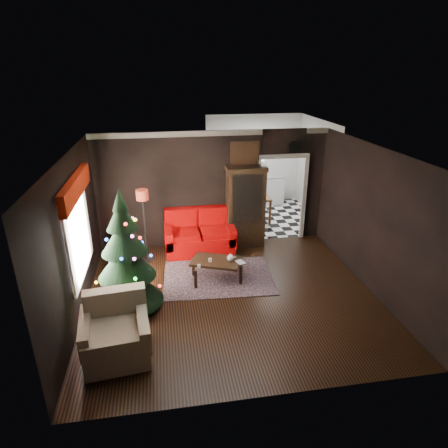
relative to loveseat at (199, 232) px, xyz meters
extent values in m
plane|color=black|center=(0.40, -2.05, -0.50)|extent=(5.50, 5.50, 0.00)
plane|color=white|center=(0.40, -2.05, 2.30)|extent=(5.50, 5.50, 0.00)
plane|color=black|center=(0.40, 0.45, 0.90)|extent=(5.50, 0.00, 5.50)
plane|color=black|center=(0.40, -4.55, 0.90)|extent=(5.50, 0.00, 5.50)
plane|color=black|center=(-2.35, -2.05, 0.90)|extent=(0.00, 5.50, 5.50)
plane|color=black|center=(3.15, -2.05, 0.90)|extent=(0.00, 5.50, 5.50)
cube|color=white|center=(-2.31, -1.85, 0.95)|extent=(0.05, 1.60, 1.40)
cube|color=#931A06|center=(-2.23, -1.85, 1.77)|extent=(0.12, 2.10, 0.35)
plane|color=white|center=(2.10, 1.95, -0.50)|extent=(3.00, 3.00, 0.00)
cube|color=white|center=(2.10, 3.40, 1.20)|extent=(0.70, 0.06, 0.70)
cube|color=#5A3847|center=(0.25, -1.30, -0.49)|extent=(2.36, 1.78, 0.01)
cylinder|color=white|center=(0.07, -1.43, -0.01)|extent=(0.08, 0.08, 0.06)
cylinder|color=silver|center=(-0.18, -1.64, -0.01)|extent=(0.07, 0.07, 0.06)
imported|color=gray|center=(0.60, -1.60, 0.06)|extent=(0.14, 0.07, 0.20)
cylinder|color=white|center=(2.35, 0.40, 1.88)|extent=(0.32, 0.32, 0.06)
cube|color=tan|center=(1.15, 0.41, 1.75)|extent=(0.62, 0.05, 0.52)
cube|color=white|center=(2.10, 3.15, -0.05)|extent=(1.80, 0.60, 0.90)
camera|label=1|loc=(-0.79, -8.33, 3.64)|focal=30.83mm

